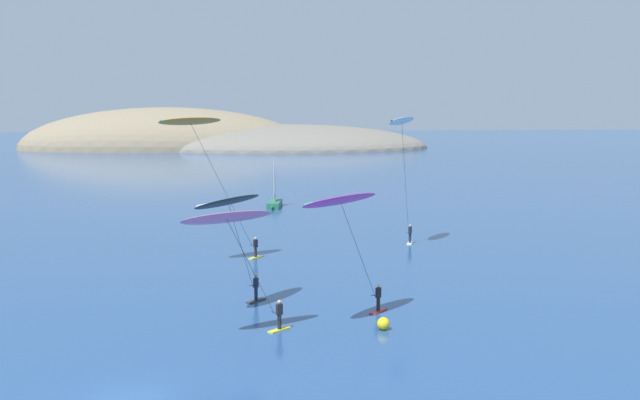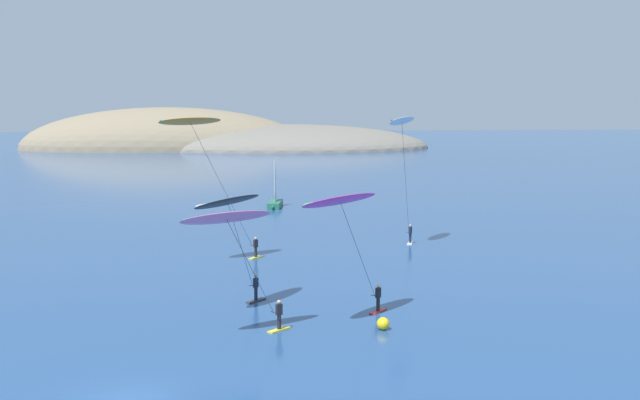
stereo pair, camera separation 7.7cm
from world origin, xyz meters
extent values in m
ellipsoid|color=#84755B|center=(-13.35, 180.60, 0.00)|extent=(75.29, 36.59, 21.65)
ellipsoid|color=slate|center=(18.28, 179.41, 0.00)|extent=(75.88, 47.97, 12.60)
cube|color=#23664C|center=(9.23, 61.03, 0.35)|extent=(2.13, 4.96, 0.70)
cone|color=#23664C|center=(8.85, 58.66, 0.35)|extent=(0.99, 2.24, 0.67)
cylinder|color=#B2B2B7|center=(9.18, 60.73, 3.20)|extent=(0.12, 0.12, 5.00)
pyramid|color=white|center=(9.32, 61.62, 3.03)|extent=(0.36, 1.79, 4.25)
cylinder|color=#A5A5AD|center=(9.32, 61.62, 0.95)|extent=(0.36, 1.79, 0.08)
cube|color=red|center=(12.94, 12.99, 0.04)|extent=(1.25, 1.42, 0.08)
cylinder|color=black|center=(12.94, 12.99, 0.48)|extent=(0.22, 0.22, 0.80)
cube|color=black|center=(12.94, 12.99, 1.18)|extent=(0.38, 0.38, 0.60)
sphere|color=beige|center=(12.94, 12.99, 1.60)|extent=(0.22, 0.22, 0.22)
cylinder|color=black|center=(12.69, 12.74, 1.06)|extent=(0.41, 0.42, 0.04)
ellipsoid|color=#D62D9E|center=(10.32, 10.44, 7.07)|extent=(5.48, 5.38, 0.85)
cylinder|color=#28D160|center=(10.32, 10.44, 7.12)|extent=(4.41, 4.29, 0.16)
cylinder|color=#333338|center=(11.51, 11.59, 4.01)|extent=(2.41, 2.34, 5.92)
cube|color=#2D2D33|center=(5.77, 16.36, 0.04)|extent=(1.29, 1.39, 0.08)
cylinder|color=#192338|center=(5.77, 16.36, 0.48)|extent=(0.22, 0.22, 0.80)
cube|color=#192338|center=(5.77, 16.36, 1.18)|extent=(0.36, 0.39, 0.60)
sphere|color=#9E7051|center=(5.77, 16.36, 1.60)|extent=(0.22, 0.22, 0.22)
cylinder|color=black|center=(5.57, 16.07, 1.06)|extent=(0.47, 0.35, 0.04)
ellipsoid|color=black|center=(4.13, 14.07, 6.62)|extent=(4.71, 5.83, 0.80)
cylinder|color=white|center=(4.13, 14.07, 6.67)|extent=(3.56, 4.88, 0.16)
cylinder|color=#333338|center=(4.85, 15.07, 3.79)|extent=(1.46, 2.03, 5.47)
cube|color=silver|center=(19.85, 35.42, 0.04)|extent=(0.86, 1.55, 0.08)
cylinder|color=#192338|center=(19.85, 35.42, 0.48)|extent=(0.22, 0.22, 0.80)
cube|color=#192338|center=(19.85, 35.42, 1.18)|extent=(0.36, 0.39, 0.60)
sphere|color=tan|center=(19.85, 35.42, 1.60)|extent=(0.22, 0.22, 0.22)
cylinder|color=black|center=(19.66, 35.13, 1.06)|extent=(0.48, 0.34, 0.04)
ellipsoid|color=white|center=(18.59, 33.56, 10.83)|extent=(3.68, 4.56, 0.90)
cylinder|color=black|center=(18.59, 33.56, 10.88)|extent=(2.60, 3.73, 0.16)
cylinder|color=#333338|center=(19.12, 34.35, 5.89)|extent=(1.10, 1.61, 9.67)
cube|color=yellow|center=(6.86, 9.76, 0.04)|extent=(1.37, 1.32, 0.08)
cylinder|color=black|center=(6.86, 9.76, 0.48)|extent=(0.22, 0.22, 0.80)
cube|color=black|center=(6.86, 9.76, 1.18)|extent=(0.39, 0.34, 0.60)
sphere|color=tan|center=(6.86, 9.76, 1.60)|extent=(0.22, 0.22, 0.22)
cylinder|color=black|center=(6.56, 9.59, 1.06)|extent=(0.30, 0.50, 0.04)
ellipsoid|color=pink|center=(4.10, 8.26, 6.52)|extent=(5.26, 3.67, 0.90)
cylinder|color=#14895B|center=(4.10, 8.26, 6.57)|extent=(4.48, 2.53, 0.16)
cylinder|color=#333338|center=(5.33, 8.93, 3.74)|extent=(2.49, 1.37, 5.37)
cube|color=yellow|center=(6.13, 30.33, 0.04)|extent=(1.24, 1.43, 0.08)
cylinder|color=black|center=(6.13, 30.33, 0.48)|extent=(0.22, 0.22, 0.80)
cube|color=black|center=(6.13, 30.33, 1.18)|extent=(0.39, 0.36, 0.60)
sphere|color=tan|center=(6.13, 30.33, 1.60)|extent=(0.22, 0.22, 0.22)
cylinder|color=black|center=(5.85, 30.12, 1.06)|extent=(0.35, 0.47, 0.04)
ellipsoid|color=orange|center=(1.34, 26.88, 11.01)|extent=(5.27, 4.43, 0.75)
cylinder|color=#0F7FE5|center=(1.34, 26.88, 11.06)|extent=(4.19, 3.08, 0.16)
cylinder|color=#333338|center=(3.59, 28.50, 5.99)|extent=(4.54, 3.27, 9.87)
sphere|color=yellow|center=(12.56, 9.27, 0.35)|extent=(0.70, 0.70, 0.70)
camera|label=1|loc=(4.49, -32.96, 12.52)|focal=45.00mm
camera|label=2|loc=(4.57, -32.96, 12.52)|focal=45.00mm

